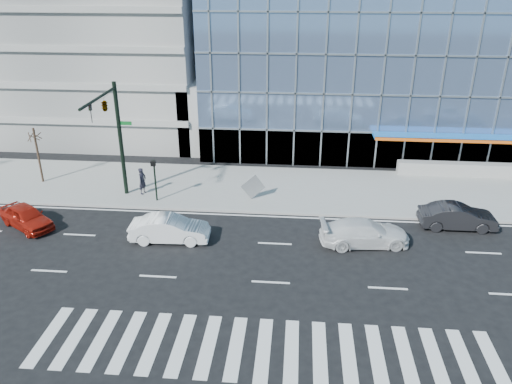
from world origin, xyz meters
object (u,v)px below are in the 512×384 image
ped_signal_post (154,174)px  street_tree_near (34,136)px  pedestrian (142,181)px  traffic_signal (110,117)px  tilted_panel (253,187)px  white_suv (365,233)px  red_sedan (26,217)px  white_sedan (170,229)px  dark_sedan (458,217)px

ped_signal_post → street_tree_near: bearing=164.9°
ped_signal_post → pedestrian: 1.98m
traffic_signal → tilted_panel: traffic_signal is taller
white_suv → red_sedan: size_ratio=1.25×
street_tree_near → white_sedan: street_tree_near is taller
white_sedan → pedestrian: bearing=26.7°
ped_signal_post → tilted_panel: bearing=7.8°
traffic_signal → tilted_panel: bearing=8.0°
traffic_signal → pedestrian: bearing=50.7°
ped_signal_post → pedestrian: ped_signal_post is taller
pedestrian → tilted_panel: size_ratio=1.48×
dark_sedan → tilted_panel: size_ratio=3.61×
ped_signal_post → white_suv: (13.74, -4.52, -1.38)m
tilted_panel → red_sedan: bearing=177.2°
street_tree_near → red_sedan: (2.37, -6.79, -3.06)m
tilted_panel → pedestrian: bearing=155.2°
white_sedan → pedestrian: size_ratio=2.45×
white_sedan → red_sedan: size_ratio=1.13×
street_tree_near → pedestrian: size_ratio=2.20×
traffic_signal → white_suv: (16.24, -4.14, -5.40)m
white_sedan → dark_sedan: bearing=-82.5°
traffic_signal → dark_sedan: 22.93m
traffic_signal → ped_signal_post: size_ratio=2.67×
white_suv → tilted_panel: 8.93m
traffic_signal → white_sedan: (4.73, -4.73, -5.39)m
red_sedan → tilted_panel: (13.78, 5.14, 0.34)m
ped_signal_post → dark_sedan: (19.74, -1.94, -1.37)m
street_tree_near → pedestrian: (8.22, -1.44, -2.67)m
ped_signal_post → red_sedan: 8.41m
ped_signal_post → dark_sedan: bearing=-5.6°
traffic_signal → red_sedan: 8.13m
ped_signal_post → red_sedan: size_ratio=0.72×
street_tree_near → red_sedan: size_ratio=1.01×
white_sedan → red_sedan: (-9.36, 0.87, -0.06)m
traffic_signal → white_suv: 17.61m
red_sedan → pedestrian: size_ratio=2.18×
traffic_signal → white_sedan: traffic_signal is taller
white_sedan → traffic_signal: bearing=42.3°
street_tree_near → red_sedan: street_tree_near is taller
dark_sedan → tilted_panel: (-13.09, 2.85, 0.28)m
street_tree_near → red_sedan: bearing=-70.7°
white_suv → white_sedan: 11.52m
white_sedan → red_sedan: white_sedan is taller
red_sedan → ped_signal_post: bearing=-26.3°
pedestrian → tilted_panel: pedestrian is taller
traffic_signal → tilted_panel: (9.15, 1.28, -5.11)m
ped_signal_post → white_sedan: 5.74m
ped_signal_post → red_sedan: (-7.13, -4.23, -1.43)m
ped_signal_post → white_suv: size_ratio=0.57×
street_tree_near → white_suv: (23.24, -7.07, -3.02)m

